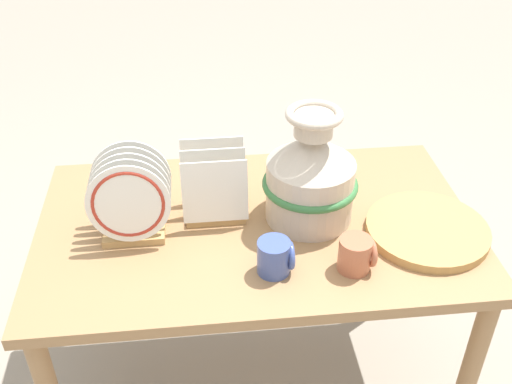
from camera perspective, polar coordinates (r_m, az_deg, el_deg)
name	(u,v)px	position (r m, az deg, el deg)	size (l,w,h in m)	color
ground_plane	(256,376)	(2.27, 0.00, -17.16)	(14.00, 14.00, 0.00)	gray
display_table	(256,245)	(1.82, 0.00, -5.09)	(1.28, 0.77, 0.71)	#9E754C
ceramic_vase	(311,175)	(1.71, 5.22, 1.67)	(0.28, 0.28, 0.35)	beige
dish_rack_round_plates	(131,200)	(1.70, -11.85, -0.79)	(0.23, 0.17, 0.25)	tan
dish_rack_square_plates	(214,192)	(1.77, -3.99, 0.02)	(0.19, 0.16, 0.21)	tan
wicker_charger_stack	(427,230)	(1.78, 15.99, -3.49)	(0.35, 0.35, 0.03)	tan
mug_cobalt_glaze	(276,257)	(1.57, 1.88, -6.18)	(0.10, 0.09, 0.10)	#42569E
mug_terracotta_glaze	(357,254)	(1.60, 9.56, -5.86)	(0.10, 0.09, 0.10)	#B76647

